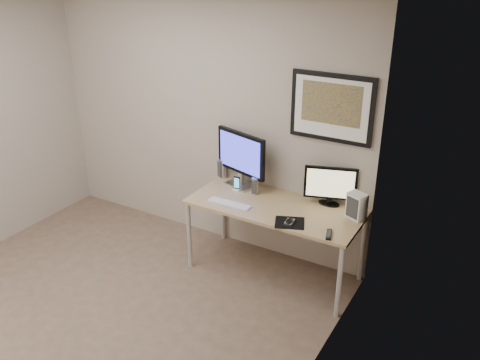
% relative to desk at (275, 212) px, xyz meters
% --- Properties ---
extents(floor, '(3.60, 3.60, 0.00)m').
position_rel_desk_xyz_m(floor, '(-1.00, -1.35, -0.66)').
color(floor, brown).
rests_on(floor, ground).
extents(room, '(3.60, 3.60, 3.60)m').
position_rel_desk_xyz_m(room, '(-1.00, -0.90, 0.98)').
color(room, white).
rests_on(room, ground).
extents(desk, '(1.60, 0.70, 0.73)m').
position_rel_desk_xyz_m(desk, '(0.00, 0.00, 0.00)').
color(desk, olive).
rests_on(desk, floor).
extents(framed_art, '(0.75, 0.04, 0.60)m').
position_rel_desk_xyz_m(framed_art, '(0.35, 0.33, 0.96)').
color(framed_art, black).
rests_on(framed_art, room).
extents(monitor_large, '(0.60, 0.27, 0.56)m').
position_rel_desk_xyz_m(monitor_large, '(-0.48, 0.21, 0.37)').
color(monitor_large, '#B3B2B8').
rests_on(monitor_large, desk).
extents(monitor_tv, '(0.46, 0.17, 0.37)m').
position_rel_desk_xyz_m(monitor_tv, '(0.42, 0.27, 0.26)').
color(monitor_tv, black).
rests_on(monitor_tv, desk).
extents(speaker_left, '(0.11, 0.11, 0.20)m').
position_rel_desk_xyz_m(speaker_left, '(-0.75, 0.30, 0.17)').
color(speaker_left, '#B3B2B8').
rests_on(speaker_left, desk).
extents(speaker_right, '(0.08, 0.08, 0.17)m').
position_rel_desk_xyz_m(speaker_right, '(-0.28, 0.13, 0.15)').
color(speaker_right, '#B3B2B8').
rests_on(speaker_right, desk).
extents(phone_dock, '(0.07, 0.07, 0.15)m').
position_rel_desk_xyz_m(phone_dock, '(-0.47, 0.10, 0.14)').
color(phone_dock, black).
rests_on(phone_dock, desk).
extents(keyboard, '(0.43, 0.12, 0.01)m').
position_rel_desk_xyz_m(keyboard, '(-0.38, -0.19, 0.07)').
color(keyboard, silver).
rests_on(keyboard, desk).
extents(mousepad, '(0.32, 0.30, 0.00)m').
position_rel_desk_xyz_m(mousepad, '(0.25, -0.23, 0.07)').
color(mousepad, black).
rests_on(mousepad, desk).
extents(mouse, '(0.07, 0.12, 0.04)m').
position_rel_desk_xyz_m(mouse, '(0.26, -0.24, 0.09)').
color(mouse, black).
rests_on(mouse, mousepad).
extents(remote, '(0.09, 0.17, 0.02)m').
position_rel_desk_xyz_m(remote, '(0.62, -0.26, 0.08)').
color(remote, black).
rests_on(remote, desk).
extents(fan_unit, '(0.19, 0.16, 0.24)m').
position_rel_desk_xyz_m(fan_unit, '(0.71, 0.14, 0.18)').
color(fan_unit, silver).
rests_on(fan_unit, desk).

